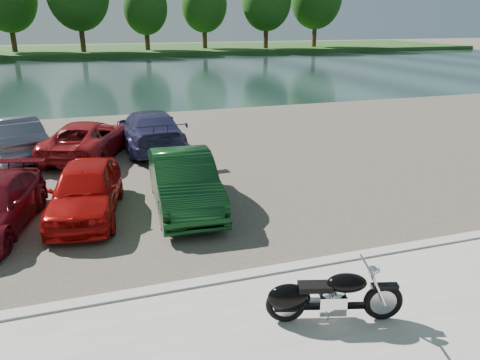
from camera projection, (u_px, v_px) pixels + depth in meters
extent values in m
plane|color=#595447|center=(323.00, 333.00, 7.80)|extent=(200.00, 200.00, 0.00)
cube|color=#A4A29B|center=(278.00, 271.00, 9.58)|extent=(60.00, 0.30, 0.14)
cube|color=#413A34|center=(186.00, 157.00, 17.67)|extent=(60.00, 18.00, 0.04)
cube|color=#192D2B|center=(121.00, 75.00, 43.71)|extent=(120.00, 40.00, 0.00)
cube|color=#1F4518|center=(104.00, 50.00, 72.34)|extent=(120.00, 24.00, 0.60)
cylinder|color=#382814|center=(12.00, 31.00, 63.68)|extent=(0.70, 0.70, 5.40)
cylinder|color=#382814|center=(81.00, 30.00, 63.75)|extent=(0.70, 0.70, 5.85)
cylinder|color=#382814|center=(147.00, 34.00, 67.89)|extent=(0.70, 0.70, 4.50)
ellipsoid|color=#133D10|center=(145.00, 8.00, 66.71)|extent=(6.30, 6.30, 7.56)
cylinder|color=#382814|center=(205.00, 32.00, 71.73)|extent=(0.70, 0.70, 4.95)
ellipsoid|color=#133D10|center=(204.00, 4.00, 70.44)|extent=(6.93, 6.93, 8.32)
cylinder|color=#382814|center=(266.00, 30.00, 71.81)|extent=(0.70, 0.70, 5.40)
ellipsoid|color=#133D10|center=(266.00, 0.00, 70.39)|extent=(7.56, 7.56, 9.07)
cylinder|color=#382814|center=(315.00, 28.00, 75.65)|extent=(0.70, 0.70, 5.85)
torus|color=black|center=(383.00, 302.00, 7.89)|extent=(0.69, 0.30, 0.68)
torus|color=black|center=(286.00, 304.00, 7.83)|extent=(0.69, 0.30, 0.68)
cylinder|color=#B2B2B7|center=(383.00, 302.00, 7.89)|extent=(0.46, 0.18, 0.46)
cylinder|color=#B2B2B7|center=(286.00, 304.00, 7.83)|extent=(0.46, 0.18, 0.46)
cylinder|color=silver|center=(378.00, 290.00, 7.69)|extent=(0.33, 0.14, 0.63)
cylinder|color=silver|center=(375.00, 283.00, 7.88)|extent=(0.33, 0.14, 0.63)
cylinder|color=silver|center=(367.00, 266.00, 7.65)|extent=(0.24, 0.73, 0.04)
sphere|color=silver|center=(373.00, 270.00, 7.68)|extent=(0.20, 0.20, 0.16)
sphere|color=silver|center=(377.00, 270.00, 7.69)|extent=(0.14, 0.14, 0.11)
cube|color=black|center=(385.00, 286.00, 7.79)|extent=(0.47, 0.26, 0.06)
cube|color=black|center=(334.00, 306.00, 7.88)|extent=(1.18, 0.43, 0.08)
cube|color=silver|center=(332.00, 302.00, 7.86)|extent=(0.52, 0.43, 0.34)
cylinder|color=silver|center=(338.00, 292.00, 7.79)|extent=(0.28, 0.24, 0.27)
cylinder|color=silver|center=(326.00, 292.00, 7.79)|extent=(0.28, 0.24, 0.27)
ellipsoid|color=black|center=(347.00, 283.00, 7.74)|extent=(0.75, 0.53, 0.32)
cube|color=black|center=(315.00, 287.00, 7.74)|extent=(0.61, 0.42, 0.10)
ellipsoid|color=black|center=(289.00, 298.00, 7.79)|extent=(0.79, 0.52, 0.50)
cube|color=black|center=(286.00, 301.00, 7.81)|extent=(0.43, 0.28, 0.30)
cylinder|color=silver|center=(312.00, 304.00, 8.04)|extent=(1.08, 0.39, 0.09)
cylinder|color=silver|center=(312.00, 300.00, 8.01)|extent=(1.08, 0.39, 0.09)
cylinder|color=#B2B2B7|center=(327.00, 320.00, 7.75)|extent=(0.06, 0.14, 0.22)
imported|color=#AF0D0B|center=(86.00, 190.00, 12.16)|extent=(2.28, 4.34, 1.41)
imported|color=#0F3918|center=(184.00, 181.00, 12.68)|extent=(1.87, 4.66, 1.51)
imported|color=slate|center=(13.00, 137.00, 17.35)|extent=(2.90, 4.92, 1.53)
imported|color=maroon|center=(88.00, 139.00, 17.44)|extent=(3.82, 5.36, 1.36)
imported|color=navy|center=(150.00, 130.00, 18.46)|extent=(2.34, 5.38, 1.54)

